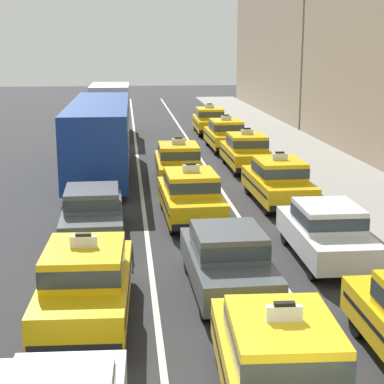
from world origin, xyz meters
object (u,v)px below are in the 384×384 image
bus_left_fourth (100,134)px  taxi_right_fifth (226,134)px  sedan_left_third (93,211)px  taxi_center_nearest (281,363)px  taxi_right_third (278,180)px  taxi_left_second (86,281)px  box_truck_left_fifth (111,108)px  sedan_right_second (327,230)px  sedan_center_second (227,258)px  taxi_center_third (190,194)px  taxi_right_sixth (209,120)px  taxi_right_fourth (246,151)px  taxi_center_fourth (178,162)px

bus_left_fourth → taxi_right_fifth: size_ratio=2.45×
taxi_right_fifth → bus_left_fourth: bearing=-138.3°
sedan_left_third → taxi_right_fifth: (6.49, 15.39, 0.03)m
taxi_center_nearest → taxi_right_third: bearing=76.5°
taxi_right_third → taxi_left_second: bearing=-124.7°
box_truck_left_fifth → sedan_right_second: 24.58m
sedan_right_second → sedan_center_second: bearing=-147.4°
taxi_left_second → sedan_center_second: bearing=20.0°
box_truck_left_fifth → taxi_center_third: bearing=-81.3°
bus_left_fourth → taxi_right_third: bus_left_fourth is taller
bus_left_fourth → taxi_right_sixth: bus_left_fourth is taller
taxi_right_fifth → taxi_right_sixth: bearing=90.4°
taxi_center_nearest → taxi_right_third: (3.16, 13.13, 0.00)m
taxi_center_nearest → taxi_right_fourth: size_ratio=1.02×
sedan_left_third → sedan_right_second: same height
taxi_left_second → taxi_right_third: bearing=55.3°
taxi_center_third → bus_left_fourth: bearing=112.3°
taxi_right_fourth → taxi_center_nearest: bearing=-99.3°
bus_left_fourth → sedan_right_second: bus_left_fourth is taller
taxi_right_third → taxi_right_fifth: size_ratio=1.00×
taxi_center_nearest → taxi_center_third: size_ratio=1.01×
taxi_right_third → taxi_center_third: bearing=-151.9°
taxi_left_second → taxi_right_fifth: bearing=73.2°
sedan_left_third → taxi_left_second: bearing=-88.8°
box_truck_left_fifth → taxi_right_fifth: (6.32, -5.76, -0.90)m
taxi_center_third → sedan_left_third: bearing=-151.4°
sedan_right_second → taxi_right_fifth: size_ratio=0.94×
sedan_center_second → taxi_right_sixth: (3.09, 26.30, 0.03)m
taxi_left_second → taxi_center_third: 8.01m
taxi_left_second → sedan_center_second: size_ratio=1.07×
sedan_center_second → taxi_right_sixth: taxi_right_sixth is taller
taxi_right_fifth → taxi_right_sixth: 6.37m
taxi_center_nearest → taxi_center_third: 11.31m
sedan_left_third → taxi_center_nearest: taxi_center_nearest is taller
taxi_left_second → taxi_right_fifth: same height
taxi_right_third → taxi_right_fourth: same height
taxi_center_fourth → taxi_right_third: 5.11m
taxi_left_second → taxi_right_fifth: size_ratio=1.01×
bus_left_fourth → taxi_center_fourth: size_ratio=2.45×
taxi_center_third → sedan_right_second: taxi_center_third is taller
taxi_center_nearest → sedan_center_second: (-0.03, 5.05, -0.03)m
sedan_left_third → taxi_center_third: size_ratio=0.94×
sedan_center_second → taxi_right_third: 8.68m
taxi_left_second → sedan_right_second: 6.99m
taxi_center_third → taxi_right_fifth: size_ratio=1.01×
sedan_left_third → bus_left_fourth: (-0.08, 9.54, 0.97)m
box_truck_left_fifth → sedan_left_third: bearing=-90.4°
box_truck_left_fifth → sedan_center_second: (3.19, -25.70, -0.93)m
taxi_right_third → taxi_center_nearest: bearing=-103.5°
taxi_center_nearest → taxi_right_sixth: size_ratio=1.01×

